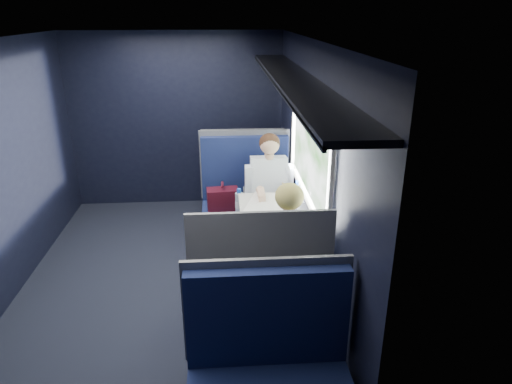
{
  "coord_description": "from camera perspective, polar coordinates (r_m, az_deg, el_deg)",
  "views": [
    {
      "loc": [
        0.61,
        -3.94,
        2.53
      ],
      "look_at": [
        0.9,
        0.0,
        0.95
      ],
      "focal_mm": 32.0,
      "sensor_mm": 36.0,
      "label": 1
    }
  ],
  "objects": [
    {
      "name": "cup",
      "position": [
        4.76,
        4.31,
        0.28
      ],
      "size": [
        0.07,
        0.07,
        0.1
      ],
      "primitive_type": "cylinder",
      "color": "white",
      "rests_on": "table"
    },
    {
      "name": "room_shell",
      "position": [
        4.12,
        -12.34,
        6.5
      ],
      "size": [
        3.0,
        4.4,
        2.4
      ],
      "color": "black",
      "rests_on": "ground"
    },
    {
      "name": "bottle_small",
      "position": [
        4.59,
        5.11,
        0.03
      ],
      "size": [
        0.06,
        0.06,
        0.21
      ],
      "color": "silver",
      "rests_on": "table"
    },
    {
      "name": "man",
      "position": [
        5.0,
        1.7,
        0.56
      ],
      "size": [
        0.53,
        0.56,
        1.32
      ],
      "color": "black",
      "rests_on": "ground"
    },
    {
      "name": "seat_bay_near",
      "position": [
        5.25,
        -1.38,
        -1.86
      ],
      "size": [
        1.04,
        0.62,
        1.26
      ],
      "color": "#0E153E",
      "rests_on": "ground"
    },
    {
      "name": "seat_bay_far",
      "position": [
        3.73,
        0.23,
        -12.75
      ],
      "size": [
        1.04,
        0.62,
        1.26
      ],
      "color": "#0E153E",
      "rests_on": "ground"
    },
    {
      "name": "papers",
      "position": [
        4.36,
        2.44,
        -2.38
      ],
      "size": [
        0.82,
        1.0,
        0.01
      ],
      "primitive_type": "cube",
      "rotation": [
        0.0,
        0.0,
        -0.29
      ],
      "color": "white",
      "rests_on": "table"
    },
    {
      "name": "ground",
      "position": [
        4.72,
        -11.17,
        -11.13
      ],
      "size": [
        2.8,
        4.2,
        0.01
      ],
      "primitive_type": "cube",
      "color": "black"
    },
    {
      "name": "table",
      "position": [
        4.38,
        1.73,
        -3.44
      ],
      "size": [
        0.62,
        1.0,
        0.74
      ],
      "color": "#54565E",
      "rests_on": "ground"
    },
    {
      "name": "laptop",
      "position": [
        4.38,
        6.34,
        -1.51
      ],
      "size": [
        0.31,
        0.37,
        0.24
      ],
      "color": "silver",
      "rests_on": "table"
    },
    {
      "name": "seat_row_front",
      "position": [
        6.12,
        -1.7,
        1.52
      ],
      "size": [
        1.04,
        0.51,
        1.16
      ],
      "color": "#0E153E",
      "rests_on": "ground"
    },
    {
      "name": "woman",
      "position": [
        3.73,
        3.9,
        -7.12
      ],
      "size": [
        0.53,
        0.56,
        1.32
      ],
      "color": "black",
      "rests_on": "ground"
    },
    {
      "name": "seat_row_back",
      "position": [
        3.02,
        1.69,
        -22.75
      ],
      "size": [
        1.04,
        0.51,
        1.16
      ],
      "color": "#0E153E",
      "rests_on": "ground"
    }
  ]
}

